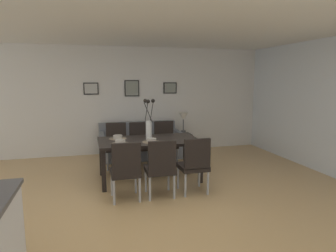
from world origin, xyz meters
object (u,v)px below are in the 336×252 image
object	(u,v)px
dining_chair_mid_left	(195,163)
side_table	(183,144)
dining_chair_far_left	(161,166)
framed_picture_left	(91,89)
framed_picture_right	(170,88)
dining_chair_near_right	(117,143)
dining_chair_near_left	(126,168)
centerpiece_vase	(149,124)
bowl_near_right	(118,137)
dining_table	(149,144)
dining_chair_mid_right	(165,141)
bowl_far_left	(151,140)
bowl_near_left	(120,141)
dining_chair_far_right	(140,142)
table_lamp	(183,118)
framed_picture_center	(132,88)
sofa	(140,145)

from	to	relation	value
dining_chair_mid_left	side_table	xyz separation A→B (m)	(0.58, 2.42, -0.25)
dining_chair_far_left	framed_picture_left	xyz separation A→B (m)	(-0.97, 3.00, 1.09)
framed_picture_right	dining_chair_near_right	bearing A→B (deg)	-141.75
dining_chair_near_left	centerpiece_vase	distance (m)	1.17
dining_chair_near_left	bowl_near_right	world-z (taller)	dining_chair_near_left
dining_table	dining_chair_mid_right	distance (m)	1.06
dining_chair_near_right	dining_chair_mid_left	distance (m)	2.11
dining_table	bowl_far_left	xyz separation A→B (m)	(0.00, -0.22, 0.11)
centerpiece_vase	bowl_far_left	size ratio (longest dim) A/B	4.32
bowl_near_left	side_table	bearing A→B (deg)	46.21
dining_chair_far_right	table_lamp	xyz separation A→B (m)	(1.17, 0.65, 0.38)
dining_chair_far_left	bowl_far_left	size ratio (longest dim) A/B	5.41
dining_chair_near_left	bowl_near_right	bearing A→B (deg)	90.17
dining_chair_near_left	framed_picture_right	size ratio (longest dim) A/B	2.71
dining_table	dining_chair_near_left	distance (m)	1.06
dining_chair_near_left	framed_picture_left	xyz separation A→B (m)	(-0.43, 3.00, 1.09)
dining_chair_far_right	table_lamp	world-z (taller)	table_lamp
dining_chair_mid_right	dining_chair_near_right	bearing A→B (deg)	178.21
bowl_far_left	framed_picture_center	bearing A→B (deg)	90.00
table_lamp	framed_picture_left	xyz separation A→B (m)	(-2.11, 0.56, 0.71)
centerpiece_vase	table_lamp	world-z (taller)	centerpiece_vase
bowl_far_left	table_lamp	size ratio (longest dim) A/B	0.33
dining_table	dining_chair_near_left	bearing A→B (deg)	-120.67
side_table	table_lamp	world-z (taller)	table_lamp
bowl_near_right	framed_picture_left	distance (m)	2.09
dining_chair_far_left	bowl_far_left	xyz separation A→B (m)	(-0.00, 0.68, 0.27)
side_table	dining_chair_mid_right	bearing A→B (deg)	-134.12
dining_table	sofa	bearing A→B (deg)	86.69
dining_chair_near_left	framed_picture_left	bearing A→B (deg)	98.17
dining_chair_near_right	dining_chair_mid_left	bearing A→B (deg)	-59.59
dining_chair_mid_right	sofa	distance (m)	0.87
dining_chair_far_left	dining_chair_mid_left	distance (m)	0.56
bowl_far_left	bowl_near_right	bearing A→B (deg)	140.21
dining_table	dining_chair_far_left	xyz separation A→B (m)	(0.00, -0.90, -0.16)
sofa	framed_picture_center	distance (m)	1.41
dining_chair_far_right	centerpiece_vase	distance (m)	1.02
dining_chair_near_left	table_lamp	size ratio (longest dim) A/B	1.80
framed_picture_left	dining_chair_far_right	bearing A→B (deg)	-52.08
framed_picture_left	table_lamp	bearing A→B (deg)	-14.95
dining_chair_mid_left	framed_picture_left	distance (m)	3.53
dining_chair_far_right	sofa	xyz separation A→B (m)	(0.11, 0.73, -0.23)
bowl_near_left	dining_chair_mid_right	bearing A→B (deg)	46.40
dining_chair_near_left	side_table	bearing A→B (deg)	55.40
dining_chair_far_right	bowl_near_right	xyz separation A→B (m)	(-0.52, -0.66, 0.27)
framed_picture_left	framed_picture_center	size ratio (longest dim) A/B	0.88
dining_chair_near_right	sofa	distance (m)	0.94
centerpiece_vase	side_table	xyz separation A→B (m)	(1.14, 1.53, -0.76)
dining_chair_far_left	dining_chair_far_right	distance (m)	1.79
dining_chair_far_left	side_table	bearing A→B (deg)	64.85
bowl_near_left	framed_picture_center	world-z (taller)	framed_picture_center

